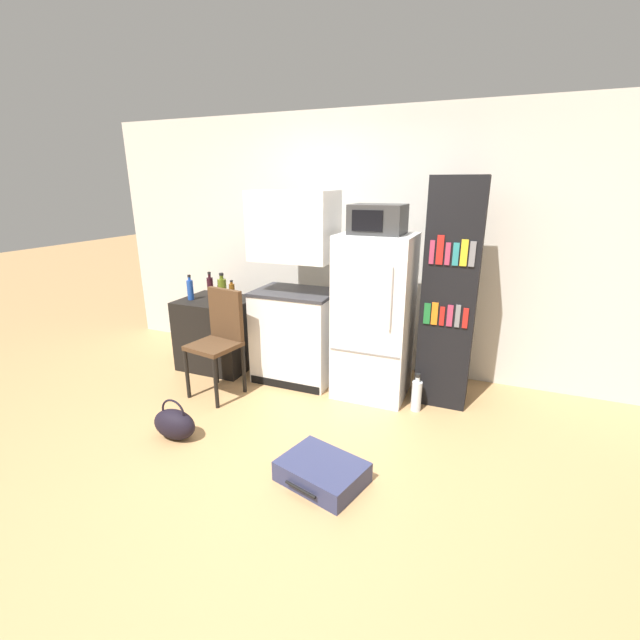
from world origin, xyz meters
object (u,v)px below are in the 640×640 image
bookshelf (450,296)px  bottle_ketchup_red (221,291)px  water_bottle_front (416,395)px  bottle_blue_soda (190,289)px  side_table (218,333)px  suitcase_large_flat (322,472)px  refrigerator (374,317)px  kitchen_hutch (295,297)px  microwave (378,219)px  bottle_olive_oil (222,289)px  bottle_amber_beer (232,290)px  chair (220,333)px  handbag (174,424)px  bottle_wine_dark (210,287)px

bookshelf → bottle_ketchup_red: 2.36m
water_bottle_front → bottle_blue_soda: bearing=178.0°
side_table → suitcase_large_flat: (1.76, -1.37, -0.30)m
refrigerator → suitcase_large_flat: bearing=-88.1°
kitchen_hutch → bottle_ketchup_red: (-0.92, 0.09, -0.04)m
microwave → water_bottle_front: bearing=-23.1°
refrigerator → bottle_blue_soda: 1.95m
water_bottle_front → bottle_olive_oil: bearing=175.5°
bottle_ketchup_red → bottle_amber_beer: bottle_amber_beer is taller
chair → handbag: (0.11, -0.82, -0.46)m
bottle_wine_dark → bottle_ketchup_red: (0.06, 0.10, -0.05)m
microwave → bottle_wine_dark: (-1.78, 0.01, -0.75)m
suitcase_large_flat → handbag: bearing=-166.0°
bottle_wine_dark → bottle_ketchup_red: bottle_wine_dark is taller
bookshelf → chair: bookshelf is taller
bookshelf → water_bottle_front: bearing=-119.7°
refrigerator → bottle_wine_dark: 1.79m
microwave → water_bottle_front: size_ratio=1.28×
bottle_blue_soda → handbag: 1.61m
bottle_blue_soda → water_bottle_front: 2.51m
kitchen_hutch → microwave: 1.11m
refrigerator → bottle_wine_dark: (-1.78, 0.00, 0.12)m
microwave → bottle_olive_oil: (-1.61, -0.03, -0.75)m
microwave → suitcase_large_flat: 2.08m
kitchen_hutch → suitcase_large_flat: size_ratio=2.94×
side_table → bottle_wine_dark: (-0.07, 0.02, 0.49)m
microwave → chair: size_ratio=0.45×
microwave → bottle_blue_soda: (-1.95, -0.11, -0.76)m
refrigerator → bottle_olive_oil: refrigerator is taller
bookshelf → bottle_amber_beer: (-2.24, 0.03, -0.16)m
side_table → bottle_wine_dark: 0.50m
bottle_olive_oil → bottle_blue_soda: bottle_olive_oil is taller
kitchen_hutch → microwave: (0.80, -0.02, 0.76)m
microwave → chair: bearing=-158.5°
bottle_blue_soda → chair: 0.80m
side_table → bookshelf: bearing=3.1°
kitchen_hutch → refrigerator: bearing=-1.0°
bookshelf → kitchen_hutch: bearing=-176.2°
suitcase_large_flat → microwave: bearing=107.9°
suitcase_large_flat → bottle_blue_soda: bearing=163.4°
handbag → water_bottle_front: bearing=34.5°
bottle_amber_beer → handbag: bearing=-75.0°
bottle_olive_oil → handbag: bearing=-73.1°
refrigerator → bottle_ketchup_red: size_ratio=9.26×
bottle_wine_dark → bookshelf: bearing=2.5°
kitchen_hutch → bottle_wine_dark: kitchen_hutch is taller
handbag → microwave: bearing=48.0°
microwave → bottle_wine_dark: bearing=179.8°
suitcase_large_flat → chair: bearing=163.5°
microwave → bottle_blue_soda: microwave is taller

